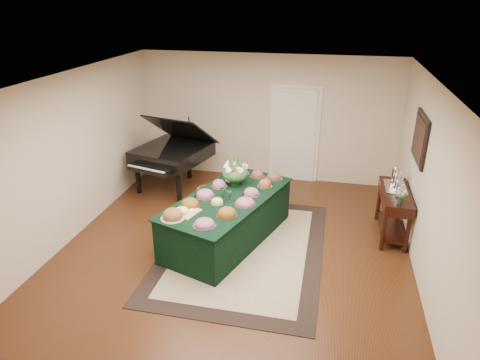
% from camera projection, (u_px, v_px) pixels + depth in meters
% --- Properties ---
extents(ground, '(6.00, 6.00, 0.00)m').
position_uv_depth(ground, '(236.00, 246.00, 7.02)').
color(ground, black).
rests_on(ground, ground).
extents(area_rug, '(2.51, 3.52, 0.01)m').
position_uv_depth(area_rug, '(244.00, 248.00, 6.94)').
color(area_rug, black).
rests_on(area_rug, ground).
extents(kitchen_doorway, '(1.05, 0.07, 2.10)m').
position_uv_depth(kitchen_doorway, '(294.00, 135.00, 9.15)').
color(kitchen_doorway, silver).
rests_on(kitchen_doorway, ground).
extents(buffet_table, '(1.89, 2.72, 0.79)m').
position_uv_depth(buffet_table, '(228.00, 218.00, 7.05)').
color(buffet_table, black).
rests_on(buffet_table, ground).
extents(food_platters, '(1.56, 2.30, 0.13)m').
position_uv_depth(food_platters, '(226.00, 194.00, 6.89)').
color(food_platters, silver).
rests_on(food_platters, buffet_table).
extents(cutting_board, '(0.46, 0.46, 0.10)m').
position_uv_depth(cutting_board, '(186.00, 210.00, 6.41)').
color(cutting_board, tan).
rests_on(cutting_board, buffet_table).
extents(green_goblets, '(0.22, 0.17, 0.18)m').
position_uv_depth(green_goblets, '(225.00, 194.00, 6.78)').
color(green_goblets, black).
rests_on(green_goblets, buffet_table).
extents(floral_centerpiece, '(0.44, 0.44, 0.44)m').
position_uv_depth(floral_centerpiece, '(235.00, 170.00, 7.25)').
color(floral_centerpiece, black).
rests_on(floral_centerpiece, buffet_table).
extents(grand_piano, '(1.69, 1.79, 1.62)m').
position_uv_depth(grand_piano, '(172.00, 153.00, 8.80)').
color(grand_piano, black).
rests_on(grand_piano, ground).
extents(wicker_basket, '(0.39, 0.39, 0.25)m').
position_uv_depth(wicker_basket, '(207.00, 194.00, 8.54)').
color(wicker_basket, '#95643C').
rests_on(wicker_basket, ground).
extents(mahogany_sideboard, '(0.45, 1.25, 0.82)m').
position_uv_depth(mahogany_sideboard, '(395.00, 201.00, 7.09)').
color(mahogany_sideboard, black).
rests_on(mahogany_sideboard, ground).
extents(tea_service, '(0.34, 0.74, 0.30)m').
position_uv_depth(tea_service, '(396.00, 182.00, 7.08)').
color(tea_service, silver).
rests_on(tea_service, mahogany_sideboard).
extents(pink_bouquet, '(0.18, 0.18, 0.23)m').
position_uv_depth(pink_bouquet, '(401.00, 195.00, 6.53)').
color(pink_bouquet, black).
rests_on(pink_bouquet, mahogany_sideboard).
extents(wall_painting, '(0.05, 0.95, 0.75)m').
position_uv_depth(wall_painting, '(420.00, 138.00, 6.60)').
color(wall_painting, black).
rests_on(wall_painting, ground).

